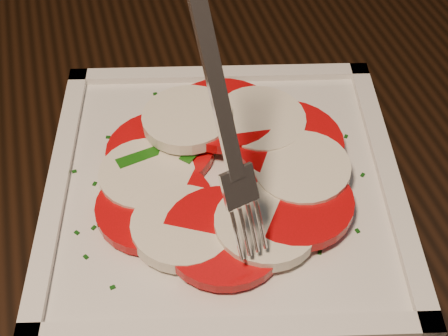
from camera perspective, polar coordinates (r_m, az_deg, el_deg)
name	(u,v)px	position (r m, az deg, el deg)	size (l,w,h in m)	color
table	(281,267)	(0.56, 5.22, -9.04)	(1.29, 0.95, 0.75)	black
plate	(224,188)	(0.47, 0.00, -1.85)	(0.26, 0.26, 0.01)	silver
caprese_salad	(224,172)	(0.46, 0.00, -0.33)	(0.22, 0.21, 0.03)	#C0040B
fork	(212,98)	(0.36, -1.07, 6.42)	(0.03, 0.09, 0.18)	white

